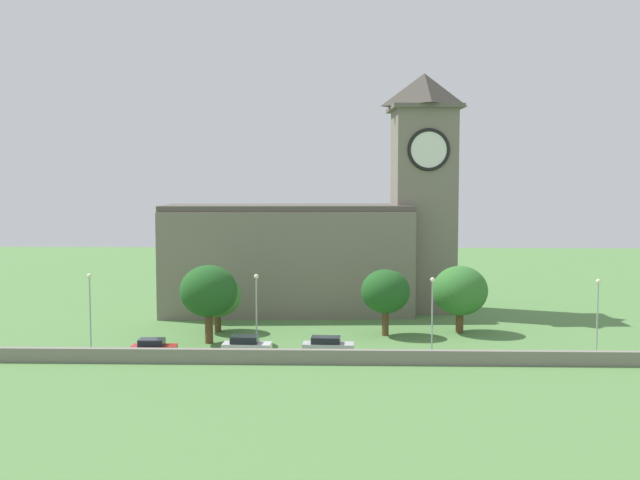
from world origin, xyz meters
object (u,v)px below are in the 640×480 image
(tree_by_tower, at_px, (460,291))
(streetlamp_central, at_px, (432,303))
(tree_riverside_east, at_px, (385,292))
(church, at_px, (320,242))
(streetlamp_west_end, at_px, (90,299))
(car_red, at_px, (153,348))
(tree_churchyard, at_px, (218,296))
(streetlamp_west_mid, at_px, (256,300))
(car_white, at_px, (246,346))
(streetlamp_east_mid, at_px, (598,303))
(tree_riverside_west, at_px, (209,291))
(car_silver, at_px, (328,345))

(tree_by_tower, bearing_deg, streetlamp_central, -112.97)
(streetlamp_central, height_order, tree_riverside_east, streetlamp_central)
(church, relative_size, streetlamp_west_end, 5.00)
(car_red, bearing_deg, tree_churchyard, 71.48)
(streetlamp_west_mid, height_order, streetlamp_central, streetlamp_west_mid)
(streetlamp_west_end, relative_size, tree_churchyard, 1.18)
(car_white, xyz_separation_m, streetlamp_west_end, (-15.13, 1.98, 3.93))
(streetlamp_west_mid, height_order, streetlamp_east_mid, streetlamp_west_mid)
(church, xyz_separation_m, car_red, (-14.55, -25.59, -7.75))
(tree_riverside_east, bearing_deg, church, 115.31)
(car_red, height_order, streetlamp_central, streetlamp_central)
(tree_churchyard, bearing_deg, car_white, -67.98)
(streetlamp_west_mid, height_order, tree_by_tower, streetlamp_west_mid)
(car_white, relative_size, tree_churchyard, 0.73)
(streetlamp_west_end, relative_size, streetlamp_central, 1.03)
(tree_riverside_west, height_order, tree_riverside_east, tree_riverside_west)
(car_white, height_order, streetlamp_west_end, streetlamp_west_end)
(car_silver, distance_m, tree_riverside_east, 11.22)
(car_silver, distance_m, tree_churchyard, 16.06)
(car_red, relative_size, streetlamp_west_mid, 0.57)
(car_white, relative_size, streetlamp_west_end, 0.62)
(car_white, relative_size, streetlamp_east_mid, 0.65)
(streetlamp_west_mid, distance_m, tree_churchyard, 9.98)
(church, height_order, streetlamp_east_mid, church)
(tree_churchyard, height_order, tree_riverside_east, tree_riverside_east)
(car_white, relative_size, tree_riverside_west, 0.58)
(car_silver, bearing_deg, car_red, -174.43)
(streetlamp_west_mid, relative_size, streetlamp_central, 1.02)
(tree_by_tower, relative_size, tree_riverside_east, 1.03)
(church, distance_m, streetlamp_west_mid, 23.23)
(car_silver, xyz_separation_m, streetlamp_west_end, (-22.61, 1.24, 4.02))
(church, bearing_deg, streetlamp_west_mid, -103.77)
(car_silver, height_order, streetlamp_west_end, streetlamp_west_end)
(streetlamp_west_mid, bearing_deg, streetlamp_west_end, -178.07)
(car_red, xyz_separation_m, tree_riverside_east, (21.76, 10.35, 3.76))
(streetlamp_east_mid, bearing_deg, tree_churchyard, 166.60)
(streetlamp_east_mid, xyz_separation_m, tree_riverside_west, (-37.07, 3.05, 0.55))
(tree_riverside_west, relative_size, tree_riverside_east, 1.12)
(streetlamp_west_end, height_order, streetlamp_central, streetlamp_west_end)
(car_white, xyz_separation_m, streetlamp_central, (17.22, 1.58, 3.82))
(streetlamp_east_mid, xyz_separation_m, tree_riverside_east, (-19.36, 7.36, -0.03))
(streetlamp_east_mid, distance_m, tree_churchyard, 38.20)
(tree_riverside_west, xyz_separation_m, tree_churchyard, (-0.09, 5.80, -1.30))
(tree_riverside_east, bearing_deg, tree_by_tower, 12.11)
(streetlamp_west_end, height_order, tree_by_tower, streetlamp_west_end)
(streetlamp_west_end, relative_size, tree_riverside_west, 0.94)
(streetlamp_west_mid, xyz_separation_m, streetlamp_east_mid, (32.02, -0.34, -0.18))
(car_white, bearing_deg, tree_riverside_west, 129.94)
(car_silver, xyz_separation_m, streetlamp_east_mid, (25.21, 1.44, 3.81))
(streetlamp_central, bearing_deg, tree_churchyard, 156.46)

